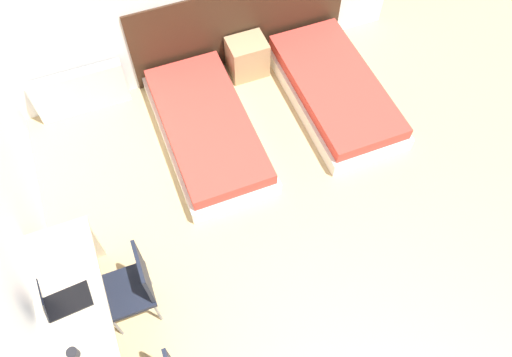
% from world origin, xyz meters
% --- Properties ---
extents(headboard_panel, '(2.61, 0.03, 1.06)m').
position_xyz_m(headboard_panel, '(0.60, 4.52, 0.53)').
color(headboard_panel, '#382316').
rests_on(headboard_panel, ground_plane).
extents(bed_near_window, '(0.96, 1.96, 0.33)m').
position_xyz_m(bed_near_window, '(-0.18, 3.51, 0.16)').
color(bed_near_window, silver).
rests_on(bed_near_window, ground_plane).
extents(bed_near_door, '(0.96, 1.96, 0.33)m').
position_xyz_m(bed_near_door, '(1.38, 3.51, 0.16)').
color(bed_near_door, silver).
rests_on(bed_near_door, ground_plane).
extents(nightstand, '(0.45, 0.36, 0.47)m').
position_xyz_m(nightstand, '(0.60, 4.30, 0.23)').
color(nightstand, tan).
rests_on(nightstand, ground_plane).
extents(radiator, '(1.03, 0.12, 0.57)m').
position_xyz_m(radiator, '(-1.36, 4.43, 0.29)').
color(radiator, silver).
rests_on(radiator, ground_plane).
extents(desk, '(0.53, 2.20, 0.75)m').
position_xyz_m(desk, '(-1.79, 1.46, 0.59)').
color(desk, beige).
rests_on(desk, ground_plane).
extents(chair_near_laptop, '(0.42, 0.42, 0.94)m').
position_xyz_m(chair_near_laptop, '(-1.33, 1.90, 0.52)').
color(chair_near_laptop, black).
rests_on(chair_near_laptop, ground_plane).
extents(laptop, '(0.36, 0.24, 0.35)m').
position_xyz_m(laptop, '(-1.85, 1.86, 0.82)').
color(laptop, black).
rests_on(laptop, desk).
extents(mug, '(0.08, 0.08, 0.09)m').
position_xyz_m(mug, '(-1.83, 1.45, 0.79)').
color(mug, black).
rests_on(mug, desk).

